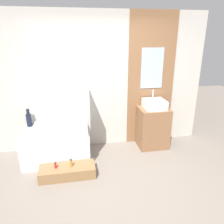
{
  "coord_description": "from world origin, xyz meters",
  "views": [
    {
      "loc": [
        -0.52,
        -2.54,
        2.19
      ],
      "look_at": [
        0.09,
        0.69,
        1.01
      ],
      "focal_mm": 35.0,
      "sensor_mm": 36.0,
      "label": 1
    }
  ],
  "objects": [
    {
      "name": "bathtub",
      "position": [
        -0.86,
        1.14,
        0.28
      ],
      "size": [
        1.15,
        0.78,
        0.56
      ],
      "color": "white",
      "rests_on": "ground_plane"
    },
    {
      "name": "glass_shower_screen",
      "position": [
        -0.31,
        1.05,
        1.03
      ],
      "size": [
        0.01,
        0.56,
        0.94
      ],
      "primitive_type": "cube",
      "color": "silver",
      "rests_on": "bathtub"
    },
    {
      "name": "bottle_soap_secondary",
      "position": [
        -0.61,
        0.53,
        0.24
      ],
      "size": [
        0.04,
        0.04,
        0.13
      ],
      "color": "#B2752D",
      "rests_on": "wooden_step_bench"
    },
    {
      "name": "vase_tall_dark",
      "position": [
        -1.34,
        1.43,
        0.69
      ],
      "size": [
        0.1,
        0.1,
        0.34
      ],
      "color": "black",
      "rests_on": "bathtub"
    },
    {
      "name": "bottle_soap_primary",
      "position": [
        -0.85,
        0.53,
        0.22
      ],
      "size": [
        0.04,
        0.04,
        0.1
      ],
      "color": "red",
      "rests_on": "wooden_step_bench"
    },
    {
      "name": "wooden_step_bench",
      "position": [
        -0.67,
        0.53,
        0.09
      ],
      "size": [
        0.89,
        0.33,
        0.18
      ],
      "primitive_type": "cube",
      "color": "olive",
      "rests_on": "ground_plane"
    },
    {
      "name": "sink",
      "position": [
        1.03,
        1.27,
        0.9
      ],
      "size": [
        0.4,
        0.39,
        0.35
      ],
      "color": "white",
      "rests_on": "vanity_cabinet"
    },
    {
      "name": "vanity_cabinet",
      "position": [
        1.03,
        1.27,
        0.41
      ],
      "size": [
        0.58,
        0.48,
        0.81
      ],
      "primitive_type": "cube",
      "color": "brown",
      "rests_on": "ground_plane"
    },
    {
      "name": "ground_plane",
      "position": [
        0.0,
        0.0,
        0.0
      ],
      "size": [
        12.0,
        12.0,
        0.0
      ],
      "primitive_type": "plane",
      "color": "slate"
    },
    {
      "name": "vase_round_light",
      "position": [
        -1.21,
        1.43,
        0.6
      ],
      "size": [
        0.09,
        0.09,
        0.09
      ],
      "primitive_type": "sphere",
      "color": "silver",
      "rests_on": "bathtub"
    },
    {
      "name": "wall_wood_accent",
      "position": [
        1.03,
        1.53,
        1.31
      ],
      "size": [
        0.93,
        0.04,
        2.6
      ],
      "color": "brown",
      "rests_on": "ground_plane"
    },
    {
      "name": "wall_tiled_back",
      "position": [
        0.0,
        1.58,
        1.3
      ],
      "size": [
        4.2,
        0.06,
        2.6
      ],
      "primitive_type": "cube",
      "color": "#B7B2A8",
      "rests_on": "ground_plane"
    }
  ]
}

